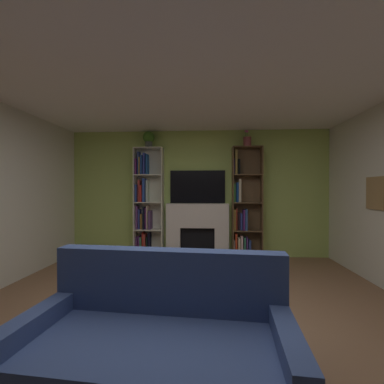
# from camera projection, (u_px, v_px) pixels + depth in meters

# --- Properties ---
(ground_plane) EXTENTS (7.13, 7.13, 0.00)m
(ground_plane) POSITION_uv_depth(u_px,v_px,m) (184.00, 331.00, 2.62)
(ground_plane) COLOR #8B6448
(wall_back_accent) EXTENTS (5.41, 0.06, 2.60)m
(wall_back_accent) POSITION_uv_depth(u_px,v_px,m) (198.00, 193.00, 5.60)
(wall_back_accent) COLOR #AECA64
(wall_back_accent) RESTS_ON ground_plane
(ceiling) EXTENTS (5.41, 6.07, 0.06)m
(ceiling) POSITION_uv_depth(u_px,v_px,m) (184.00, 61.00, 2.59)
(ceiling) COLOR white
(ceiling) RESTS_ON wall_back_accent
(fireplace) EXTENTS (1.37, 0.50, 1.09)m
(fireplace) POSITION_uv_depth(u_px,v_px,m) (197.00, 229.00, 5.47)
(fireplace) COLOR silver
(fireplace) RESTS_ON ground_plane
(tv) EXTENTS (1.12, 0.06, 0.67)m
(tv) POSITION_uv_depth(u_px,v_px,m) (198.00, 187.00, 5.54)
(tv) COLOR black
(tv) RESTS_ON fireplace
(bookshelf_left) EXTENTS (0.59, 0.29, 2.23)m
(bookshelf_left) POSITION_uv_depth(u_px,v_px,m) (146.00, 204.00, 5.53)
(bookshelf_left) COLOR silver
(bookshelf_left) RESTS_ON ground_plane
(bookshelf_right) EXTENTS (0.59, 0.29, 2.23)m
(bookshelf_right) POSITION_uv_depth(u_px,v_px,m) (243.00, 210.00, 5.41)
(bookshelf_right) COLOR brown
(bookshelf_right) RESTS_ON ground_plane
(potted_plant) EXTENTS (0.24, 0.24, 0.33)m
(potted_plant) POSITION_uv_depth(u_px,v_px,m) (149.00, 138.00, 5.47)
(potted_plant) COLOR #505650
(potted_plant) RESTS_ON bookshelf_left
(vase_with_flowers) EXTENTS (0.16, 0.16, 0.34)m
(vase_with_flowers) POSITION_uv_depth(u_px,v_px,m) (247.00, 141.00, 5.34)
(vase_with_flowers) COLOR brown
(vase_with_flowers) RESTS_ON bookshelf_right
(couch) EXTENTS (1.88, 1.04, 0.91)m
(couch) POSITION_uv_depth(u_px,v_px,m) (157.00, 352.00, 1.82)
(couch) COLOR #374B80
(couch) RESTS_ON ground_plane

